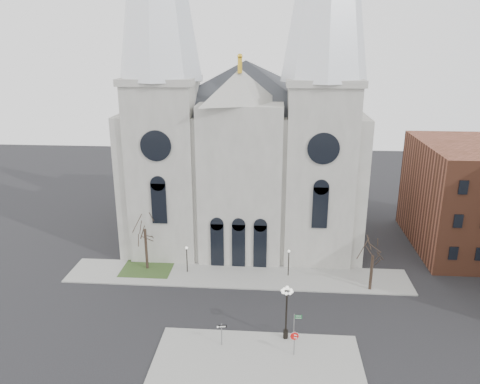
# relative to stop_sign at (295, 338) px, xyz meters

# --- Properties ---
(ground) EXTENTS (160.00, 160.00, 0.00)m
(ground) POSITION_rel_stop_sign_xyz_m (-6.19, 3.17, -1.82)
(ground) COLOR black
(ground) RESTS_ON ground
(sidewalk_near) EXTENTS (18.00, 10.00, 0.14)m
(sidewalk_near) POSITION_rel_stop_sign_xyz_m (-3.19, -1.83, -1.75)
(sidewalk_near) COLOR gray
(sidewalk_near) RESTS_ON ground
(sidewalk_far) EXTENTS (40.00, 6.00, 0.14)m
(sidewalk_far) POSITION_rel_stop_sign_xyz_m (-6.19, 14.17, -1.75)
(sidewalk_far) COLOR gray
(sidewalk_far) RESTS_ON ground
(grass_patch) EXTENTS (6.00, 5.00, 0.18)m
(grass_patch) POSITION_rel_stop_sign_xyz_m (-17.19, 15.17, -1.73)
(grass_patch) COLOR #29411B
(grass_patch) RESTS_ON ground
(cathedral) EXTENTS (33.00, 26.66, 54.00)m
(cathedral) POSITION_rel_stop_sign_xyz_m (-6.19, 26.03, 16.66)
(cathedral) COLOR #9A9890
(cathedral) RESTS_ON ground
(bg_building_brick) EXTENTS (14.00, 18.00, 14.00)m
(bg_building_brick) POSITION_rel_stop_sign_xyz_m (23.81, 25.17, 5.18)
(bg_building_brick) COLOR brown
(bg_building_brick) RESTS_ON ground
(tree_left) EXTENTS (3.20, 3.20, 7.50)m
(tree_left) POSITION_rel_stop_sign_xyz_m (-17.19, 15.17, 3.77)
(tree_left) COLOR black
(tree_left) RESTS_ON ground
(tree_right) EXTENTS (3.20, 3.20, 6.00)m
(tree_right) POSITION_rel_stop_sign_xyz_m (8.81, 12.17, 2.65)
(tree_right) COLOR black
(tree_right) RESTS_ON ground
(ped_lamp_left) EXTENTS (0.32, 0.32, 3.26)m
(ped_lamp_left) POSITION_rel_stop_sign_xyz_m (-12.19, 14.67, 0.51)
(ped_lamp_left) COLOR black
(ped_lamp_left) RESTS_ON sidewalk_far
(ped_lamp_right) EXTENTS (0.32, 0.32, 3.26)m
(ped_lamp_right) POSITION_rel_stop_sign_xyz_m (-0.19, 14.67, 0.51)
(ped_lamp_right) COLOR black
(ped_lamp_right) RESTS_ON sidewalk_far
(stop_sign) EXTENTS (0.82, 0.25, 2.34)m
(stop_sign) POSITION_rel_stop_sign_xyz_m (0.00, 0.00, 0.00)
(stop_sign) COLOR slate
(stop_sign) RESTS_ON sidewalk_near
(globe_lamp) EXTENTS (1.35, 1.35, 5.42)m
(globe_lamp) POSITION_rel_stop_sign_xyz_m (-0.70, 2.41, 1.72)
(globe_lamp) COLOR black
(globe_lamp) RESTS_ON sidewalk_near
(one_way_sign) EXTENTS (0.94, 0.19, 2.17)m
(one_way_sign) POSITION_rel_stop_sign_xyz_m (-6.49, 0.95, -0.21)
(one_way_sign) COLOR slate
(one_way_sign) RESTS_ON sidewalk_near
(street_name_sign) EXTENTS (0.76, 0.11, 2.38)m
(street_name_sign) POSITION_rel_stop_sign_xyz_m (0.13, 2.68, -0.28)
(street_name_sign) COLOR slate
(street_name_sign) RESTS_ON sidewalk_near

